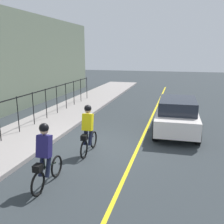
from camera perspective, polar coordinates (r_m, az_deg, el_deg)
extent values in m
plane|color=#2F3539|center=(10.12, -3.38, -7.66)|extent=(80.00, 80.00, 0.00)
cube|color=yellow|center=(9.76, 5.67, -8.51)|extent=(36.00, 0.12, 0.01)
cube|color=gray|center=(11.57, -19.64, -5.30)|extent=(40.00, 3.20, 0.15)
cylinder|color=black|center=(11.87, -20.52, -0.51)|extent=(0.04, 0.04, 1.60)
cylinder|color=black|center=(12.85, -17.39, 0.76)|extent=(0.04, 0.04, 1.60)
cylinder|color=black|center=(13.88, -14.71, 1.85)|extent=(0.04, 0.04, 1.60)
cylinder|color=black|center=(14.93, -12.40, 2.79)|extent=(0.04, 0.04, 1.60)
cylinder|color=black|center=(16.01, -10.39, 3.59)|extent=(0.04, 0.04, 1.60)
cylinder|color=black|center=(17.11, -8.64, 4.29)|extent=(0.04, 0.04, 1.60)
cylinder|color=black|center=(18.23, -7.10, 4.91)|extent=(0.04, 0.04, 1.60)
cylinder|color=black|center=(19.35, -5.73, 5.44)|extent=(0.04, 0.04, 1.60)
cube|color=black|center=(12.21, -19.16, 3.58)|extent=(15.94, 0.04, 0.04)
torus|color=black|center=(9.85, -4.17, -6.22)|extent=(0.66, 0.07, 0.66)
torus|color=black|center=(8.93, -6.35, -8.41)|extent=(0.66, 0.07, 0.66)
cube|color=black|center=(9.30, -5.24, -5.82)|extent=(0.93, 0.05, 0.24)
cylinder|color=black|center=(9.12, -5.58, -5.24)|extent=(0.03, 0.03, 0.35)
cube|color=yellow|center=(9.02, -5.54, -2.28)|extent=(0.34, 0.36, 0.63)
sphere|color=tan|center=(8.97, -5.49, 0.39)|extent=(0.22, 0.22, 0.22)
sphere|color=black|center=(8.95, -5.50, 0.82)|extent=(0.26, 0.26, 0.26)
cylinder|color=#191E38|center=(9.20, -6.09, -5.42)|extent=(0.34, 0.12, 0.65)
cylinder|color=#191E38|center=(9.13, -4.91, -5.53)|extent=(0.34, 0.12, 0.65)
cube|color=black|center=(8.83, -6.31, -5.76)|extent=(0.24, 0.20, 0.18)
torus|color=black|center=(7.84, -12.43, -11.91)|extent=(0.66, 0.07, 0.66)
torus|color=black|center=(7.03, -16.42, -15.31)|extent=(0.66, 0.07, 0.66)
cube|color=black|center=(7.32, -14.42, -11.78)|extent=(0.93, 0.05, 0.24)
cylinder|color=black|center=(7.14, -15.08, -11.16)|extent=(0.03, 0.03, 0.35)
cube|color=navy|center=(7.00, -15.11, -7.46)|extent=(0.34, 0.36, 0.63)
sphere|color=tan|center=(6.90, -15.12, -4.06)|extent=(0.22, 0.22, 0.22)
sphere|color=black|center=(6.88, -15.16, -3.51)|extent=(0.26, 0.26, 0.26)
cylinder|color=#191E38|center=(7.23, -15.64, -11.31)|extent=(0.34, 0.12, 0.65)
cylinder|color=#191E38|center=(7.13, -14.22, -11.56)|extent=(0.34, 0.12, 0.65)
cube|color=black|center=(6.88, -16.44, -12.05)|extent=(0.24, 0.20, 0.18)
cube|color=white|center=(12.07, 14.47, -1.22)|extent=(4.43, 1.89, 0.70)
cube|color=#1E232D|center=(11.73, 14.65, 1.52)|extent=(2.49, 1.63, 0.56)
cylinder|color=black|center=(13.62, 10.80, -0.88)|extent=(0.64, 0.23, 0.64)
cylinder|color=black|center=(13.65, 17.94, -1.28)|extent=(0.64, 0.23, 0.64)
cylinder|color=black|center=(10.75, 9.83, -4.74)|extent=(0.64, 0.23, 0.64)
cylinder|color=black|center=(10.78, 18.91, -5.24)|extent=(0.64, 0.23, 0.64)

